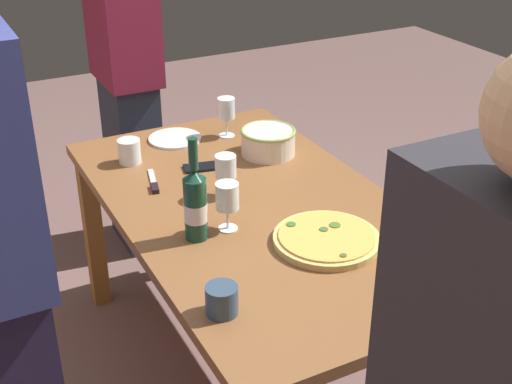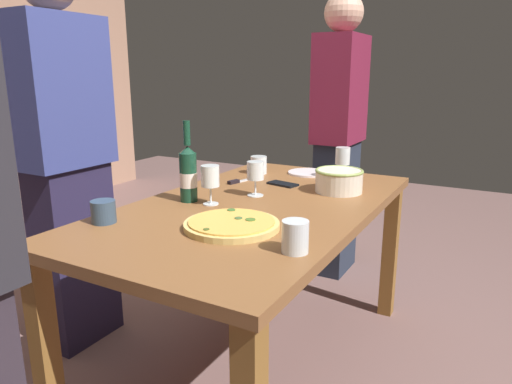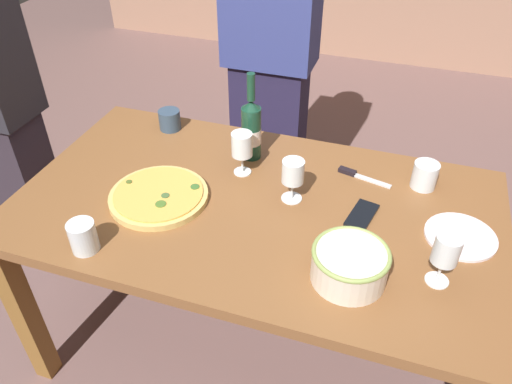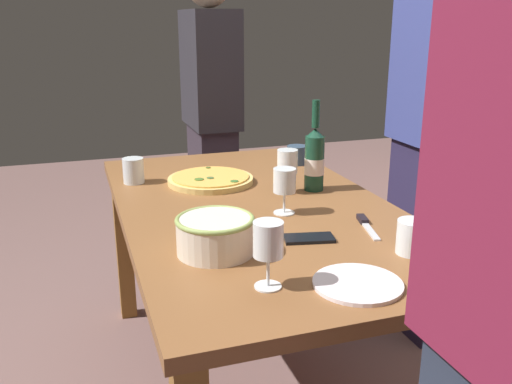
% 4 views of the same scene
% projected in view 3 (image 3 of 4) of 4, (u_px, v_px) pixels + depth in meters
% --- Properties ---
extents(ground_plane, '(8.00, 8.00, 0.00)m').
position_uv_depth(ground_plane, '(256.00, 340.00, 2.11)').
color(ground_plane, '#765753').
extents(dining_table, '(1.60, 0.90, 0.75)m').
position_uv_depth(dining_table, '(256.00, 224.00, 1.71)').
color(dining_table, brown).
rests_on(dining_table, ground).
extents(pizza, '(0.33, 0.33, 0.03)m').
position_uv_depth(pizza, '(159.00, 196.00, 1.66)').
color(pizza, '#DBB967').
rests_on(pizza, dining_table).
extents(serving_bowl, '(0.22, 0.22, 0.10)m').
position_uv_depth(serving_bowl, '(350.00, 264.00, 1.35)').
color(serving_bowl, '#EFE3CF').
rests_on(serving_bowl, dining_table).
extents(wine_bottle, '(0.07, 0.07, 0.33)m').
position_uv_depth(wine_bottle, '(251.00, 129.00, 1.80)').
color(wine_bottle, '#17402C').
rests_on(wine_bottle, dining_table).
extents(wine_glass_near_pizza, '(0.07, 0.07, 0.16)m').
position_uv_depth(wine_glass_near_pizza, '(446.00, 251.00, 1.31)').
color(wine_glass_near_pizza, white).
rests_on(wine_glass_near_pizza, dining_table).
extents(wine_glass_by_bottle, '(0.07, 0.07, 0.15)m').
position_uv_depth(wine_glass_by_bottle, '(293.00, 173.00, 1.60)').
color(wine_glass_by_bottle, white).
rests_on(wine_glass_by_bottle, dining_table).
extents(wine_glass_far_left, '(0.07, 0.07, 0.16)m').
position_uv_depth(wine_glass_far_left, '(242.00, 147.00, 1.72)').
color(wine_glass_far_left, white).
rests_on(wine_glass_far_left, dining_table).
extents(cup_amber, '(0.09, 0.09, 0.09)m').
position_uv_depth(cup_amber, '(425.00, 175.00, 1.69)').
color(cup_amber, white).
rests_on(cup_amber, dining_table).
extents(cup_ceramic, '(0.09, 0.09, 0.08)m').
position_uv_depth(cup_ceramic, '(170.00, 120.00, 2.01)').
color(cup_ceramic, '#34495F').
rests_on(cup_ceramic, dining_table).
extents(cup_spare, '(0.08, 0.08, 0.10)m').
position_uv_depth(cup_spare, '(83.00, 237.00, 1.45)').
color(cup_spare, white).
rests_on(cup_spare, dining_table).
extents(side_plate, '(0.22, 0.22, 0.01)m').
position_uv_depth(side_plate, '(460.00, 236.00, 1.51)').
color(side_plate, white).
rests_on(side_plate, dining_table).
extents(cell_phone, '(0.10, 0.16, 0.01)m').
position_uv_depth(cell_phone, '(362.00, 215.00, 1.59)').
color(cell_phone, black).
rests_on(cell_phone, dining_table).
extents(pizza_knife, '(0.20, 0.07, 0.02)m').
position_uv_depth(pizza_knife, '(357.00, 175.00, 1.76)').
color(pizza_knife, silver).
rests_on(pizza_knife, dining_table).
extents(person_guest_right, '(0.40, 0.24, 1.75)m').
position_uv_depth(person_guest_right, '(270.00, 55.00, 2.26)').
color(person_guest_right, '#251F3E').
rests_on(person_guest_right, ground).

